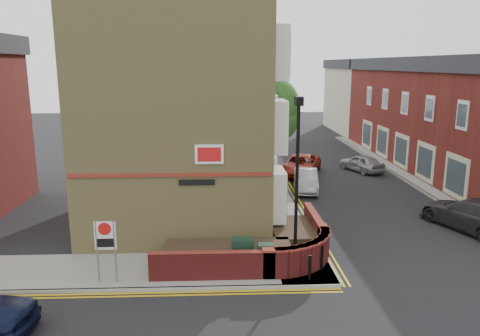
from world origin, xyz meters
name	(u,v)px	position (x,y,z in m)	size (l,w,h in m)	color
ground	(253,289)	(0.00, 0.00, 0.00)	(120.00, 120.00, 0.00)	black
pavement_corner	(156,270)	(-3.50, 1.50, 0.06)	(13.00, 3.00, 0.12)	gray
pavement_main	(266,177)	(2.00, 16.00, 0.06)	(2.00, 32.00, 0.12)	gray
pavement_far	(446,186)	(13.00, 13.00, 0.06)	(4.00, 40.00, 0.12)	gray
kerb_side	(150,289)	(-3.50, 0.00, 0.06)	(13.00, 0.15, 0.12)	gray
kerb_main_near	(281,176)	(3.00, 16.00, 0.06)	(0.15, 32.00, 0.12)	gray
kerb_main_far	(415,186)	(11.00, 13.00, 0.06)	(0.15, 40.00, 0.12)	gray
yellow_lines_side	(149,294)	(-3.50, -0.25, 0.01)	(13.00, 0.28, 0.01)	gold
yellow_lines_main	(284,177)	(3.25, 16.00, 0.01)	(0.28, 32.00, 0.01)	gold
corner_building	(183,91)	(-2.84, 8.00, 6.23)	(8.95, 10.40, 13.60)	tan
garden_wall	(249,259)	(0.00, 2.50, 0.00)	(6.80, 6.00, 1.20)	maroon
lamppost	(297,185)	(1.60, 1.20, 3.34)	(0.25, 0.50, 6.30)	black
utility_cabinet_large	(243,254)	(-0.30, 1.30, 0.72)	(0.80, 0.45, 1.20)	black
utility_cabinet_small	(265,258)	(0.50, 1.00, 0.67)	(0.55, 0.40, 1.10)	black
bollard_near	(310,267)	(2.00, 0.40, 0.57)	(0.11, 0.11, 0.90)	black
bollard_far	(322,258)	(2.60, 1.20, 0.57)	(0.11, 0.11, 0.90)	black
zone_sign	(105,240)	(-5.00, 0.50, 1.64)	(0.72, 0.07, 2.20)	slate
far_terrace	(446,115)	(14.50, 17.00, 4.04)	(5.40, 30.40, 8.00)	maroon
far_terrace_cream	(358,95)	(14.50, 38.00, 4.05)	(5.40, 12.40, 8.00)	beige
tree_near	(270,111)	(2.00, 14.05, 4.70)	(3.64, 3.65, 6.70)	#382B1E
tree_mid	(259,94)	(2.00, 22.05, 5.20)	(4.03, 4.03, 7.42)	#382B1E
tree_far	(252,92)	(2.00, 30.05, 4.91)	(3.81, 3.81, 7.00)	#382B1E
traffic_light_assembly	(261,121)	(2.40, 25.00, 2.78)	(0.20, 0.16, 4.20)	black
silver_car_near	(306,180)	(4.07, 12.54, 0.64)	(1.35, 3.87, 1.28)	gray
red_car_main	(301,165)	(4.50, 16.76, 0.67)	(2.23, 4.83, 1.34)	maroon
grey_car_far	(473,214)	(10.50, 5.39, 0.74)	(2.09, 5.13, 1.49)	#302E34
silver_car_far	(362,163)	(9.00, 17.54, 0.61)	(1.45, 3.60, 1.23)	#93969A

